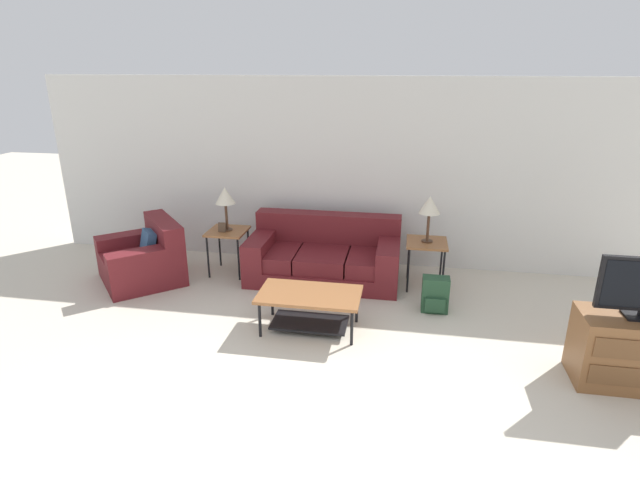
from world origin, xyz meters
TOP-DOWN VIEW (x-y plane):
  - wall_back at (0.00, 4.44)m, footprint 8.83×0.06m
  - couch at (-0.20, 3.75)m, footprint 1.98×0.99m
  - armchair at (-2.55, 3.28)m, footprint 1.39×1.40m
  - coffee_table at (-0.12, 2.36)m, footprint 1.09×0.62m
  - side_table_left at (-1.52, 3.71)m, footprint 0.51×0.52m
  - side_table_right at (1.13, 3.71)m, footprint 0.51×0.52m
  - table_lamp_left at (-1.52, 3.71)m, footprint 0.27×0.27m
  - table_lamp_right at (1.13, 3.71)m, footprint 0.27×0.27m
  - tv_console at (2.91, 1.90)m, footprint 0.98×0.51m
  - backpack at (1.23, 3.03)m, footprint 0.31×0.26m
  - picture_frame at (-1.56, 3.63)m, footprint 0.10×0.04m

SIDE VIEW (x-z plane):
  - backpack at x=1.23m, z-range -0.01..0.42m
  - armchair at x=-2.55m, z-range -0.11..0.69m
  - couch at x=-0.20m, z-range -0.12..0.70m
  - coffee_table at x=-0.12m, z-range 0.10..0.54m
  - tv_console at x=2.91m, z-range 0.00..0.66m
  - side_table_left at x=-1.52m, z-range 0.24..0.86m
  - side_table_right at x=1.13m, z-range 0.24..0.86m
  - picture_frame at x=-1.56m, z-range 0.62..0.75m
  - table_lamp_left at x=-1.52m, z-range 0.79..1.38m
  - table_lamp_right at x=1.13m, z-range 0.79..1.38m
  - wall_back at x=0.00m, z-range 0.00..2.60m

